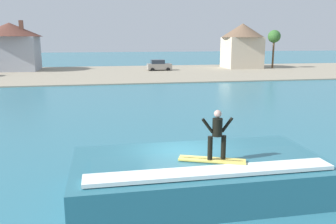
# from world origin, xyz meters

# --- Properties ---
(ground_plane) EXTENTS (260.00, 260.00, 0.00)m
(ground_plane) POSITION_xyz_m (0.00, 0.00, 0.00)
(ground_plane) COLOR teal
(wave_crest) EXTENTS (8.53, 4.38, 1.35)m
(wave_crest) POSITION_xyz_m (0.37, -1.10, 0.64)
(wave_crest) COLOR #2A6778
(wave_crest) RESTS_ON ground_plane
(surfboard) EXTENTS (2.16, 1.22, 0.06)m
(surfboard) POSITION_xyz_m (0.61, -1.71, 1.38)
(surfboard) COLOR #EAD159
(surfboard) RESTS_ON wave_crest
(surfer) EXTENTS (1.05, 0.32, 1.62)m
(surfer) POSITION_xyz_m (0.75, -1.74, 2.31)
(surfer) COLOR black
(surfer) RESTS_ON surfboard
(shoreline_bank) EXTENTS (120.00, 26.55, 0.14)m
(shoreline_bank) POSITION_xyz_m (0.00, 41.74, 0.07)
(shoreline_bank) COLOR gray
(shoreline_bank) RESTS_ON ground_plane
(car_far_shore) EXTENTS (3.91, 2.21, 1.86)m
(car_far_shore) POSITION_xyz_m (6.51, 44.61, 0.95)
(car_far_shore) COLOR gray
(car_far_shore) RESTS_ON ground_plane
(house_with_chimney) EXTENTS (10.01, 10.01, 8.04)m
(house_with_chimney) POSITION_xyz_m (-16.89, 48.90, 4.38)
(house_with_chimney) COLOR #9EA3AD
(house_with_chimney) RESTS_ON ground_plane
(house_gabled_white) EXTENTS (7.46, 7.46, 7.81)m
(house_gabled_white) POSITION_xyz_m (21.68, 46.81, 4.36)
(house_gabled_white) COLOR beige
(house_gabled_white) RESTS_ON ground_plane
(tree_tall_bare) EXTENTS (2.17, 2.17, 6.69)m
(tree_tall_bare) POSITION_xyz_m (26.88, 45.29, 5.46)
(tree_tall_bare) COLOR brown
(tree_tall_bare) RESTS_ON ground_plane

